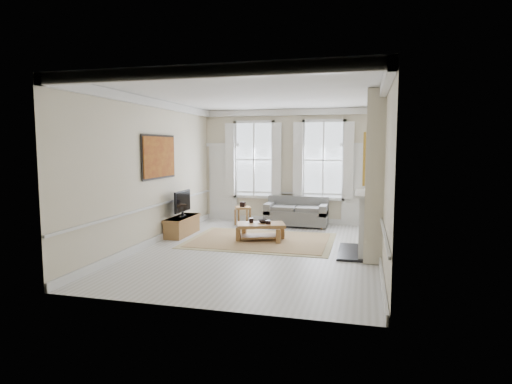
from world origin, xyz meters
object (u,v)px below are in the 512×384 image
(side_table, at_px, (243,210))
(tv_stand, at_px, (182,226))
(sofa, at_px, (297,214))
(coffee_table, at_px, (261,227))

(side_table, bearing_deg, tv_stand, -120.63)
(sofa, distance_m, coffee_table, 2.27)
(side_table, height_order, coffee_table, side_table)
(side_table, xyz_separation_m, tv_stand, (-1.11, -1.87, -0.18))
(sofa, relative_size, tv_stand, 1.32)
(sofa, xyz_separation_m, tv_stand, (-2.68, -2.04, -0.11))
(sofa, bearing_deg, tv_stand, -142.73)
(coffee_table, distance_m, tv_stand, 2.15)
(coffee_table, relative_size, tv_stand, 0.96)
(sofa, distance_m, tv_stand, 3.37)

